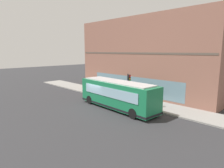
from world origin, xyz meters
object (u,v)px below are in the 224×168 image
newspaper_vending_box (114,95)px  traffic_light_near_corner (129,83)px  fire_hydrant (148,102)px  pedestrian_near_building_entrance (156,98)px  pedestrian_walking_along_curb (97,83)px  city_bus_nearside (117,95)px

newspaper_vending_box → traffic_light_near_corner: bearing=-95.9°
fire_hydrant → pedestrian_near_building_entrance: (-0.04, -1.05, 0.68)m
pedestrian_walking_along_curb → newspaper_vending_box: (-2.14, -6.14, -0.55)m
pedestrian_near_building_entrance → fire_hydrant: bearing=87.7°
fire_hydrant → pedestrian_walking_along_curb: size_ratio=0.42×
pedestrian_walking_along_curb → newspaper_vending_box: bearing=-109.2°
traffic_light_near_corner → fire_hydrant: 3.19m
city_bus_nearside → newspaper_vending_box: size_ratio=11.27×
city_bus_nearside → fire_hydrant: bearing=-30.3°
pedestrian_walking_along_curb → fire_hydrant: bearing=-98.2°
traffic_light_near_corner → newspaper_vending_box: bearing=84.1°
city_bus_nearside → traffic_light_near_corner: traffic_light_near_corner is taller
traffic_light_near_corner → pedestrian_near_building_entrance: traffic_light_near_corner is taller
traffic_light_near_corner → fire_hydrant: traffic_light_near_corner is taller
fire_hydrant → pedestrian_near_building_entrance: 1.25m
traffic_light_near_corner → fire_hydrant: size_ratio=4.70×
city_bus_nearside → newspaper_vending_box: bearing=50.0°
pedestrian_near_building_entrance → newspaper_vending_box: bearing=94.5°
traffic_light_near_corner → pedestrian_walking_along_curb: (2.42, 8.87, -1.42)m
fire_hydrant → pedestrian_walking_along_curb: (1.62, 11.18, 0.65)m
traffic_light_near_corner → newspaper_vending_box: 3.38m
traffic_light_near_corner → pedestrian_walking_along_curb: traffic_light_near_corner is taller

